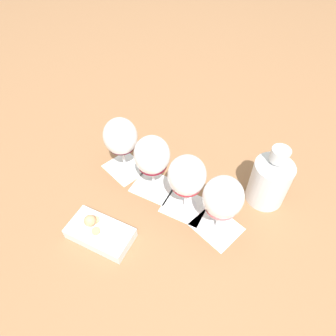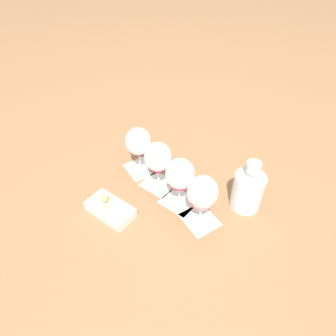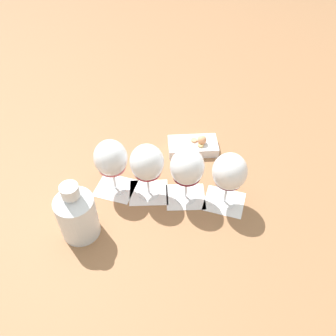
% 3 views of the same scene
% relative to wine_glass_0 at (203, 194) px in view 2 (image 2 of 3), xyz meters
% --- Properties ---
extents(ground_plane, '(8.00, 8.00, 0.00)m').
position_rel_wine_glass_0_xyz_m(ground_plane, '(0.13, 0.10, -0.12)').
color(ground_plane, '#936642').
extents(tasting_card_0, '(0.15, 0.15, 0.00)m').
position_rel_wine_glass_0_xyz_m(tasting_card_0, '(0.00, -0.00, -0.12)').
color(tasting_card_0, white).
rests_on(tasting_card_0, ground_plane).
extents(tasting_card_1, '(0.15, 0.15, 0.00)m').
position_rel_wine_glass_0_xyz_m(tasting_card_1, '(0.08, 0.06, -0.12)').
color(tasting_card_1, white).
rests_on(tasting_card_1, ground_plane).
extents(tasting_card_2, '(0.15, 0.15, 0.00)m').
position_rel_wine_glass_0_xyz_m(tasting_card_2, '(0.17, 0.14, -0.12)').
color(tasting_card_2, white).
rests_on(tasting_card_2, ground_plane).
extents(tasting_card_3, '(0.15, 0.15, 0.00)m').
position_rel_wine_glass_0_xyz_m(tasting_card_3, '(0.26, 0.21, -0.12)').
color(tasting_card_3, white).
rests_on(tasting_card_3, ground_plane).
extents(wine_glass_0, '(0.10, 0.10, 0.18)m').
position_rel_wine_glass_0_xyz_m(wine_glass_0, '(0.00, 0.00, 0.00)').
color(wine_glass_0, white).
rests_on(wine_glass_0, tasting_card_0).
extents(wine_glass_1, '(0.10, 0.10, 0.18)m').
position_rel_wine_glass_0_xyz_m(wine_glass_1, '(0.08, 0.06, -0.00)').
color(wine_glass_1, white).
rests_on(wine_glass_1, tasting_card_1).
extents(wine_glass_2, '(0.10, 0.10, 0.18)m').
position_rel_wine_glass_0_xyz_m(wine_glass_2, '(0.17, 0.14, -0.00)').
color(wine_glass_2, white).
rests_on(wine_glass_2, tasting_card_2).
extents(wine_glass_3, '(0.10, 0.10, 0.18)m').
position_rel_wine_glass_0_xyz_m(wine_glass_3, '(0.26, 0.21, -0.00)').
color(wine_glass_3, white).
rests_on(wine_glass_3, tasting_card_3).
extents(ceramic_vase, '(0.10, 0.10, 0.19)m').
position_rel_wine_glass_0_xyz_m(ceramic_vase, '(0.06, -0.16, -0.04)').
color(ceramic_vase, silver).
rests_on(ceramic_vase, ground_plane).
extents(snack_dish, '(0.17, 0.18, 0.06)m').
position_rel_wine_glass_0_xyz_m(snack_dish, '(0.04, 0.30, -0.11)').
color(snack_dish, silver).
rests_on(snack_dish, ground_plane).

